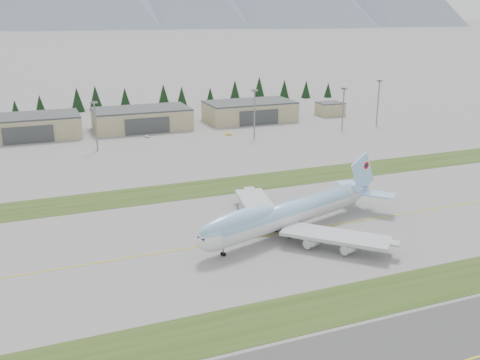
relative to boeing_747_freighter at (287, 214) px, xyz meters
name	(u,v)px	position (x,y,z in m)	size (l,w,h in m)	color
ground	(306,229)	(6.34, 0.68, -5.80)	(7000.00, 7000.00, 0.00)	slate
grass_strip_near	(391,293)	(6.34, -37.32, -5.80)	(400.00, 14.00, 0.08)	#2B4017
grass_strip_far	(245,183)	(6.34, 45.68, -5.80)	(400.00, 18.00, 0.08)	#2B4017
asphalt_taxiway	(475,358)	(6.34, -61.32, -5.80)	(400.00, 32.00, 0.04)	#3C3C3C
taxiway_line_main	(306,229)	(6.34, 0.68, -5.80)	(400.00, 0.40, 0.02)	gold
taxiway_line_near	(475,358)	(6.34, -61.32, -5.80)	(400.00, 0.40, 0.02)	gold
boeing_747_freighter	(287,214)	(0.00, 0.00, 0.00)	(66.49, 54.91, 17.60)	silver
hangar_left	(28,127)	(-63.66, 150.58, -0.41)	(48.00, 26.60, 10.80)	gray
hangar_center	(142,119)	(-8.66, 150.58, -0.41)	(48.00, 26.60, 10.80)	gray
hangar_right	(250,111)	(51.34, 150.58, -0.41)	(48.00, 26.60, 10.80)	gray
control_shed	(330,109)	(101.34, 148.68, -2.00)	(14.00, 12.00, 7.60)	gray
floodlight_masts	(226,106)	(23.35, 112.13, 9.97)	(194.63, 6.82, 24.04)	slate
service_vehicle_a	(146,137)	(-10.93, 130.19, -5.80)	(1.34, 3.33, 1.13)	silver
service_vehicle_b	(229,135)	(27.63, 120.44, -5.80)	(1.23, 3.49, 1.15)	yellow
service_vehicle_c	(262,124)	(54.73, 140.68, -5.80)	(1.77, 4.36, 1.26)	silver
conifer_belt	(131,97)	(-2.99, 212.90, 1.38)	(264.80, 16.18, 16.55)	black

